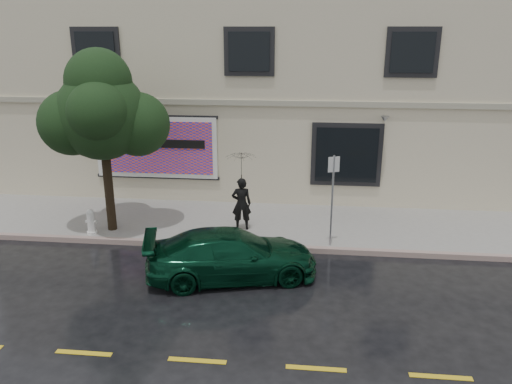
# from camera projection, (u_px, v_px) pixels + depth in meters

# --- Properties ---
(ground) EXTENTS (90.00, 90.00, 0.00)m
(ground) POSITION_uv_depth(u_px,v_px,m) (227.00, 274.00, 12.58)
(ground) COLOR black
(ground) RESTS_ON ground
(sidewalk) EXTENTS (20.00, 3.50, 0.15)m
(sidewalk) POSITION_uv_depth(u_px,v_px,m) (244.00, 223.00, 15.63)
(sidewalk) COLOR #999691
(sidewalk) RESTS_ON ground
(curb) EXTENTS (20.00, 0.18, 0.16)m
(curb) POSITION_uv_depth(u_px,v_px,m) (236.00, 246.00, 13.98)
(curb) COLOR gray
(curb) RESTS_ON ground
(road_marking) EXTENTS (19.00, 0.12, 0.01)m
(road_marking) POSITION_uv_depth(u_px,v_px,m) (197.00, 361.00, 9.27)
(road_marking) COLOR gold
(road_marking) RESTS_ON ground
(building) EXTENTS (20.00, 8.12, 7.00)m
(building) POSITION_uv_depth(u_px,v_px,m) (261.00, 91.00, 20.00)
(building) COLOR #C0B89B
(building) RESTS_ON ground
(billboard) EXTENTS (4.30, 0.16, 2.20)m
(billboard) POSITION_uv_depth(u_px,v_px,m) (156.00, 147.00, 16.91)
(billboard) COLOR white
(billboard) RESTS_ON ground
(car) EXTENTS (4.49, 2.81, 1.21)m
(car) POSITION_uv_depth(u_px,v_px,m) (232.00, 255.00, 12.22)
(car) COLOR #08331F
(car) RESTS_ON ground
(pedestrian) EXTENTS (0.64, 0.47, 1.60)m
(pedestrian) POSITION_uv_depth(u_px,v_px,m) (241.00, 204.00, 14.77)
(pedestrian) COLOR black
(pedestrian) RESTS_ON sidewalk
(umbrella) EXTENTS (1.13, 1.13, 0.70)m
(umbrella) POSITION_uv_depth(u_px,v_px,m) (241.00, 166.00, 14.41)
(umbrella) COLOR black
(umbrella) RESTS_ON pedestrian
(street_tree) EXTENTS (2.54, 2.54, 4.71)m
(street_tree) POSITION_uv_depth(u_px,v_px,m) (102.00, 116.00, 13.93)
(street_tree) COLOR black
(street_tree) RESTS_ON sidewalk
(fire_hydrant) EXTENTS (0.31, 0.29, 0.77)m
(fire_hydrant) POSITION_uv_depth(u_px,v_px,m) (91.00, 222.00, 14.55)
(fire_hydrant) COLOR silver
(fire_hydrant) RESTS_ON sidewalk
(sign_pole) EXTENTS (0.30, 0.13, 2.57)m
(sign_pole) POSITION_uv_depth(u_px,v_px,m) (332.00, 192.00, 13.40)
(sign_pole) COLOR #9EA0A7
(sign_pole) RESTS_ON sidewalk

